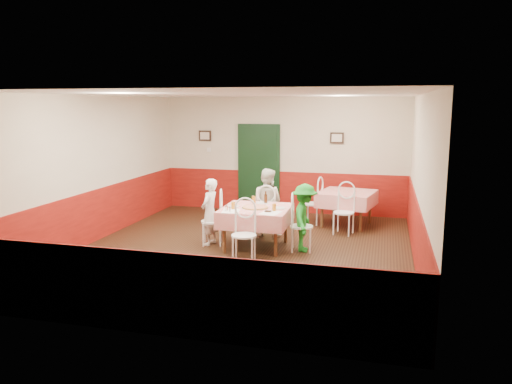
% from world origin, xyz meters
% --- Properties ---
extents(floor, '(7.00, 7.00, 0.00)m').
position_xyz_m(floor, '(0.00, 0.00, 0.00)').
color(floor, black).
rests_on(floor, ground).
extents(ceiling, '(7.00, 7.00, 0.00)m').
position_xyz_m(ceiling, '(0.00, 0.00, 2.80)').
color(ceiling, white).
rests_on(ceiling, back_wall).
extents(back_wall, '(6.00, 0.10, 2.80)m').
position_xyz_m(back_wall, '(0.00, 3.50, 1.40)').
color(back_wall, beige).
rests_on(back_wall, ground).
extents(front_wall, '(6.00, 0.10, 2.80)m').
position_xyz_m(front_wall, '(0.00, -3.50, 1.40)').
color(front_wall, beige).
rests_on(front_wall, ground).
extents(left_wall, '(0.10, 7.00, 2.80)m').
position_xyz_m(left_wall, '(-3.00, 0.00, 1.40)').
color(left_wall, beige).
rests_on(left_wall, ground).
extents(right_wall, '(0.10, 7.00, 2.80)m').
position_xyz_m(right_wall, '(3.00, 0.00, 1.40)').
color(right_wall, beige).
rests_on(right_wall, ground).
extents(wainscot_back, '(6.00, 0.03, 1.00)m').
position_xyz_m(wainscot_back, '(0.00, 3.48, 0.50)').
color(wainscot_back, maroon).
rests_on(wainscot_back, ground).
extents(wainscot_front, '(6.00, 0.03, 1.00)m').
position_xyz_m(wainscot_front, '(0.00, -3.48, 0.50)').
color(wainscot_front, maroon).
rests_on(wainscot_front, ground).
extents(wainscot_left, '(0.03, 7.00, 1.00)m').
position_xyz_m(wainscot_left, '(-2.98, 0.00, 0.50)').
color(wainscot_left, maroon).
rests_on(wainscot_left, ground).
extents(wainscot_right, '(0.03, 7.00, 1.00)m').
position_xyz_m(wainscot_right, '(2.98, 0.00, 0.50)').
color(wainscot_right, maroon).
rests_on(wainscot_right, ground).
extents(door, '(0.96, 0.06, 2.10)m').
position_xyz_m(door, '(-0.60, 3.45, 1.05)').
color(door, black).
rests_on(door, ground).
extents(picture_left, '(0.32, 0.03, 0.26)m').
position_xyz_m(picture_left, '(-2.00, 3.45, 1.85)').
color(picture_left, black).
rests_on(picture_left, back_wall).
extents(picture_right, '(0.32, 0.03, 0.26)m').
position_xyz_m(picture_right, '(1.30, 3.45, 1.85)').
color(picture_right, black).
rests_on(picture_right, back_wall).
extents(thermostat, '(0.10, 0.03, 0.10)m').
position_xyz_m(thermostat, '(-1.90, 3.45, 1.50)').
color(thermostat, white).
rests_on(thermostat, back_wall).
extents(main_table, '(1.24, 1.24, 0.77)m').
position_xyz_m(main_table, '(0.16, 0.26, 0.38)').
color(main_table, red).
rests_on(main_table, ground).
extents(second_table, '(1.31, 1.31, 0.77)m').
position_xyz_m(second_table, '(1.65, 2.40, 0.38)').
color(second_table, red).
rests_on(second_table, ground).
extents(chair_left, '(0.51, 0.51, 0.90)m').
position_xyz_m(chair_left, '(-0.69, 0.25, 0.45)').
color(chair_left, white).
rests_on(chair_left, ground).
extents(chair_right, '(0.47, 0.47, 0.90)m').
position_xyz_m(chair_right, '(1.01, 0.27, 0.45)').
color(chair_right, white).
rests_on(chair_right, ground).
extents(chair_far, '(0.51, 0.51, 0.90)m').
position_xyz_m(chair_far, '(0.15, 1.11, 0.45)').
color(chair_far, white).
rests_on(chair_far, ground).
extents(chair_near, '(0.47, 0.47, 0.90)m').
position_xyz_m(chair_near, '(0.18, -0.59, 0.45)').
color(chair_near, white).
rests_on(chair_near, ground).
extents(chair_second_a, '(0.49, 0.49, 0.90)m').
position_xyz_m(chair_second_a, '(0.90, 2.40, 0.45)').
color(chair_second_a, white).
rests_on(chair_second_a, ground).
extents(chair_second_b, '(0.49, 0.49, 0.90)m').
position_xyz_m(chair_second_b, '(1.65, 1.65, 0.45)').
color(chair_second_b, white).
rests_on(chair_second_b, ground).
extents(pizza, '(0.46, 0.46, 0.03)m').
position_xyz_m(pizza, '(0.16, 0.21, 0.78)').
color(pizza, '#B74723').
rests_on(pizza, main_table).
extents(plate_left, '(0.25, 0.25, 0.01)m').
position_xyz_m(plate_left, '(-0.27, 0.23, 0.77)').
color(plate_left, white).
rests_on(plate_left, main_table).
extents(plate_right, '(0.25, 0.25, 0.01)m').
position_xyz_m(plate_right, '(0.58, 0.28, 0.77)').
color(plate_right, white).
rests_on(plate_right, main_table).
extents(plate_far, '(0.25, 0.25, 0.01)m').
position_xyz_m(plate_far, '(0.18, 0.67, 0.77)').
color(plate_far, white).
rests_on(plate_far, main_table).
extents(glass_a, '(0.07, 0.07, 0.13)m').
position_xyz_m(glass_a, '(-0.20, 0.03, 0.82)').
color(glass_a, '#BF7219').
rests_on(glass_a, main_table).
extents(glass_b, '(0.07, 0.07, 0.13)m').
position_xyz_m(glass_b, '(0.55, 0.05, 0.82)').
color(glass_b, '#BF7219').
rests_on(glass_b, main_table).
extents(glass_c, '(0.07, 0.07, 0.13)m').
position_xyz_m(glass_c, '(0.01, 0.66, 0.83)').
color(glass_c, '#BF7219').
rests_on(glass_c, main_table).
extents(beer_bottle, '(0.06, 0.06, 0.22)m').
position_xyz_m(beer_bottle, '(0.25, 0.66, 0.87)').
color(beer_bottle, '#381C0A').
rests_on(beer_bottle, main_table).
extents(shaker_a, '(0.04, 0.04, 0.09)m').
position_xyz_m(shaker_a, '(-0.27, -0.17, 0.81)').
color(shaker_a, silver).
rests_on(shaker_a, main_table).
extents(shaker_b, '(0.04, 0.04, 0.09)m').
position_xyz_m(shaker_b, '(-0.19, -0.21, 0.81)').
color(shaker_b, silver).
rests_on(shaker_b, main_table).
extents(shaker_c, '(0.04, 0.04, 0.09)m').
position_xyz_m(shaker_c, '(-0.28, -0.10, 0.81)').
color(shaker_c, '#B23319').
rests_on(shaker_c, main_table).
extents(menu_left, '(0.36, 0.44, 0.00)m').
position_xyz_m(menu_left, '(-0.19, -0.15, 0.76)').
color(menu_left, white).
rests_on(menu_left, main_table).
extents(menu_right, '(0.37, 0.45, 0.00)m').
position_xyz_m(menu_right, '(0.53, -0.12, 0.76)').
color(menu_right, white).
rests_on(menu_right, main_table).
extents(wallet, '(0.11, 0.09, 0.02)m').
position_xyz_m(wallet, '(0.47, -0.05, 0.77)').
color(wallet, black).
rests_on(wallet, main_table).
extents(diner_left, '(0.35, 0.49, 1.26)m').
position_xyz_m(diner_left, '(-0.74, 0.25, 0.63)').
color(diner_left, gray).
rests_on(diner_left, ground).
extents(diner_far, '(0.77, 0.66, 1.37)m').
position_xyz_m(diner_far, '(0.15, 1.16, 0.69)').
color(diner_far, gray).
rests_on(diner_far, ground).
extents(diner_right, '(0.52, 0.83, 1.23)m').
position_xyz_m(diner_right, '(1.06, 0.27, 0.62)').
color(diner_right, gray).
rests_on(diner_right, ground).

